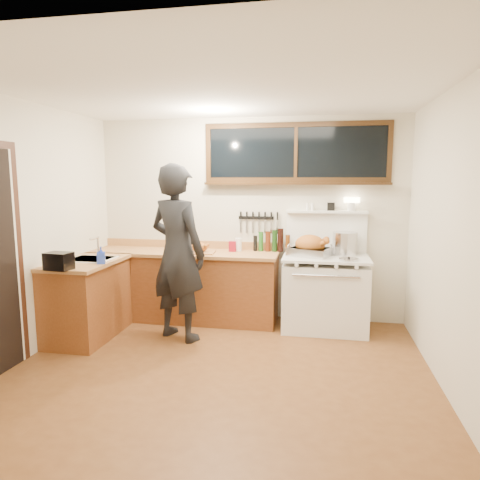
% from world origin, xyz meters
% --- Properties ---
extents(ground_plane, '(4.00, 3.50, 0.02)m').
position_xyz_m(ground_plane, '(0.00, 0.00, -0.01)').
color(ground_plane, '#5B3317').
extents(room_shell, '(4.10, 3.60, 2.65)m').
position_xyz_m(room_shell, '(0.00, 0.00, 1.65)').
color(room_shell, beige).
rests_on(room_shell, ground).
extents(counter_back, '(2.44, 0.64, 1.00)m').
position_xyz_m(counter_back, '(-0.80, 1.45, 0.45)').
color(counter_back, brown).
rests_on(counter_back, ground).
extents(counter_left, '(0.64, 1.09, 0.90)m').
position_xyz_m(counter_left, '(-1.70, 0.62, 0.45)').
color(counter_left, brown).
rests_on(counter_left, ground).
extents(sink_unit, '(0.50, 0.45, 0.37)m').
position_xyz_m(sink_unit, '(-1.68, 0.70, 0.85)').
color(sink_unit, white).
rests_on(sink_unit, counter_left).
extents(vintage_stove, '(1.02, 0.74, 1.59)m').
position_xyz_m(vintage_stove, '(1.00, 1.41, 0.47)').
color(vintage_stove, white).
rests_on(vintage_stove, ground).
extents(back_window, '(2.32, 0.13, 0.77)m').
position_xyz_m(back_window, '(0.60, 1.72, 2.06)').
color(back_window, black).
rests_on(back_window, room_shell).
extents(knife_strip, '(0.52, 0.03, 0.28)m').
position_xyz_m(knife_strip, '(0.12, 1.73, 1.31)').
color(knife_strip, black).
rests_on(knife_strip, room_shell).
extents(man, '(0.86, 0.73, 1.99)m').
position_xyz_m(man, '(-0.66, 0.78, 1.00)').
color(man, black).
rests_on(man, ground).
extents(soap_bottle, '(0.11, 0.11, 0.19)m').
position_xyz_m(soap_bottle, '(-1.43, 0.49, 0.99)').
color(soap_bottle, blue).
rests_on(soap_bottle, counter_left).
extents(toaster, '(0.28, 0.20, 0.18)m').
position_xyz_m(toaster, '(-1.70, 0.12, 0.99)').
color(toaster, black).
rests_on(toaster, counter_left).
extents(cutting_board, '(0.40, 0.31, 0.13)m').
position_xyz_m(cutting_board, '(-0.55, 1.33, 0.95)').
color(cutting_board, '#AA7543').
rests_on(cutting_board, counter_back).
extents(roast_turkey, '(0.57, 0.50, 0.26)m').
position_xyz_m(roast_turkey, '(0.81, 1.39, 1.00)').
color(roast_turkey, silver).
rests_on(roast_turkey, vintage_stove).
extents(stockpot, '(0.34, 0.34, 0.28)m').
position_xyz_m(stockpot, '(1.23, 1.55, 1.04)').
color(stockpot, silver).
rests_on(stockpot, vintage_stove).
extents(saucepan, '(0.19, 0.29, 0.12)m').
position_xyz_m(saucepan, '(1.14, 1.62, 0.96)').
color(saucepan, silver).
rests_on(saucepan, vintage_stove).
extents(pot_lid, '(0.30, 0.30, 0.04)m').
position_xyz_m(pot_lid, '(1.25, 1.18, 0.91)').
color(pot_lid, silver).
rests_on(pot_lid, vintage_stove).
extents(coffee_tin, '(0.09, 0.08, 0.13)m').
position_xyz_m(coffee_tin, '(-0.17, 1.53, 0.97)').
color(coffee_tin, maroon).
rests_on(coffee_tin, counter_back).
extents(pitcher, '(0.11, 0.11, 0.17)m').
position_xyz_m(pitcher, '(-0.11, 1.58, 0.98)').
color(pitcher, white).
rests_on(pitcher, counter_back).
extents(bottle_cluster, '(0.47, 0.07, 0.30)m').
position_xyz_m(bottle_cluster, '(0.33, 1.63, 1.03)').
color(bottle_cluster, black).
rests_on(bottle_cluster, counter_back).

